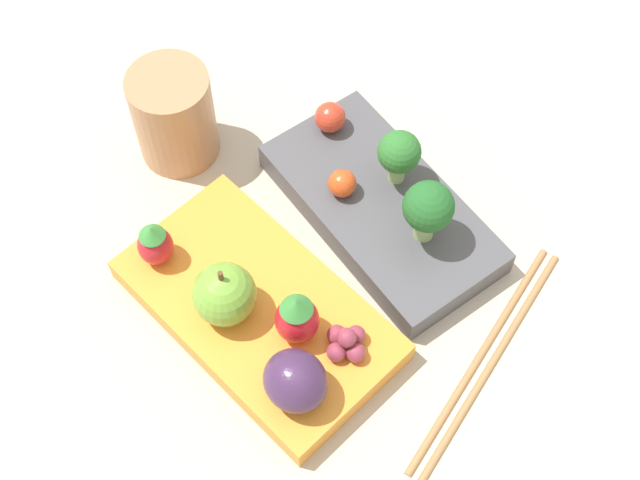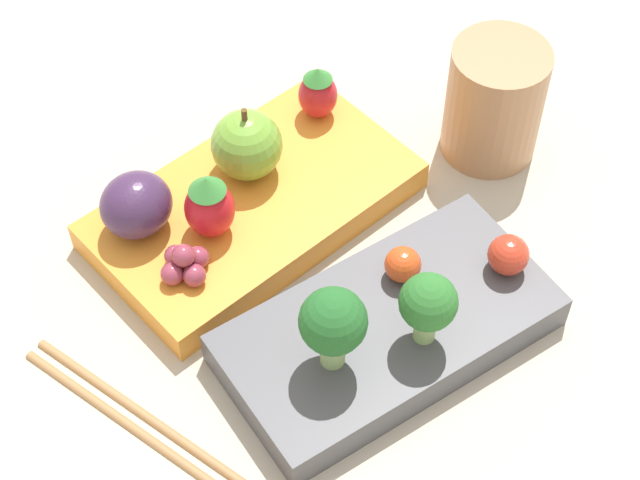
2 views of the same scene
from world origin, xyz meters
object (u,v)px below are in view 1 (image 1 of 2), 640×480
(cherry_tomato_1, at_px, (342,183))
(grape_cluster, at_px, (346,342))
(strawberry_1, at_px, (155,244))
(cherry_tomato_0, at_px, (330,117))
(strawberry_0, at_px, (297,318))
(broccoli_floret_1, at_px, (428,208))
(plum, at_px, (295,381))
(bento_box_savoury, at_px, (378,205))
(bento_box_fruit, at_px, (258,309))
(broccoli_floret_0, at_px, (399,153))
(apple, at_px, (224,294))
(chopsticks_pair, at_px, (487,358))
(drinking_cup, at_px, (174,116))

(cherry_tomato_1, bearing_deg, grape_cluster, -42.59)
(grape_cluster, bearing_deg, strawberry_1, -161.06)
(cherry_tomato_0, distance_m, strawberry_0, 0.18)
(broccoli_floret_1, height_order, strawberry_0, broccoli_floret_1)
(plum, bearing_deg, broccoli_floret_1, 99.60)
(bento_box_savoury, height_order, strawberry_1, strawberry_1)
(broccoli_floret_1, distance_m, cherry_tomato_1, 0.08)
(strawberry_1, bearing_deg, bento_box_savoury, 64.23)
(grape_cluster, bearing_deg, broccoli_floret_1, 103.65)
(grape_cluster, bearing_deg, cherry_tomato_0, 139.86)
(bento_box_savoury, xyz_separation_m, bento_box_fruit, (0.00, -0.13, -0.00))
(cherry_tomato_0, height_order, cherry_tomato_1, cherry_tomato_0)
(bento_box_fruit, distance_m, cherry_tomato_1, 0.12)
(bento_box_fruit, bearing_deg, strawberry_0, 8.96)
(strawberry_0, distance_m, plum, 0.05)
(plum, distance_m, grape_cluster, 0.05)
(cherry_tomato_1, bearing_deg, plum, -54.74)
(bento_box_savoury, relative_size, strawberry_0, 4.32)
(broccoli_floret_0, relative_size, plum, 1.12)
(plum, bearing_deg, grape_cluster, 90.37)
(broccoli_floret_1, xyz_separation_m, cherry_tomato_0, (-0.12, 0.02, -0.02))
(strawberry_1, distance_m, plum, 0.15)
(bento_box_savoury, height_order, apple, apple)
(bento_box_fruit, distance_m, strawberry_0, 0.05)
(cherry_tomato_0, xyz_separation_m, strawberry_1, (-0.00, -0.18, 0.00))
(broccoli_floret_1, bearing_deg, strawberry_1, -128.11)
(cherry_tomato_0, relative_size, strawberry_0, 0.52)
(apple, height_order, grape_cluster, apple)
(broccoli_floret_1, relative_size, chopsticks_pair, 0.28)
(apple, bearing_deg, bento_box_savoury, 86.93)
(broccoli_floret_0, relative_size, strawberry_0, 1.06)
(bento_box_fruit, height_order, strawberry_1, strawberry_1)
(bento_box_savoury, distance_m, broccoli_floret_1, 0.07)
(bento_box_fruit, distance_m, plum, 0.08)
(broccoli_floret_1, height_order, plum, broccoli_floret_1)
(bento_box_fruit, bearing_deg, cherry_tomato_1, 103.44)
(bento_box_fruit, xyz_separation_m, strawberry_0, (0.04, 0.01, 0.03))
(drinking_cup, distance_m, chopsticks_pair, 0.31)
(cherry_tomato_1, relative_size, apple, 0.41)
(bento_box_fruit, relative_size, strawberry_0, 4.36)
(drinking_cup, bearing_deg, broccoli_floret_0, 31.52)
(grape_cluster, relative_size, chopsticks_pair, 0.16)
(strawberry_0, relative_size, chopsticks_pair, 0.23)
(plum, bearing_deg, broccoli_floret_0, 113.44)
(cherry_tomato_0, xyz_separation_m, plum, (0.15, -0.17, 0.00))
(broccoli_floret_1, distance_m, drinking_cup, 0.22)
(broccoli_floret_0, height_order, cherry_tomato_1, broccoli_floret_0)
(cherry_tomato_1, relative_size, chopsticks_pair, 0.11)
(bento_box_savoury, distance_m, strawberry_0, 0.13)
(strawberry_0, distance_m, chopsticks_pair, 0.14)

